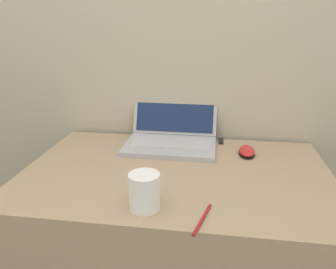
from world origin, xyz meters
TOP-DOWN VIEW (x-y plane):
  - wall_back at (0.00, 0.74)m, footprint 7.00×0.04m
  - desk at (0.00, 0.35)m, footprint 1.08×0.70m
  - laptop at (-0.05, 0.61)m, footprint 0.37×0.33m
  - drink_cup at (-0.06, 0.09)m, footprint 0.09×0.09m
  - computer_mouse at (0.26, 0.53)m, footprint 0.06×0.11m
  - usb_stick at (0.16, 0.66)m, footprint 0.02×0.06m
  - pen at (0.11, 0.05)m, footprint 0.05×0.15m

SIDE VIEW (x-z plane):
  - desk at x=0.00m, z-range 0.00..0.71m
  - usb_stick at x=0.16m, z-range 0.71..0.72m
  - pen at x=0.11m, z-range 0.71..0.72m
  - computer_mouse at x=0.26m, z-range 0.71..0.74m
  - laptop at x=-0.05m, z-range 0.65..0.88m
  - drink_cup at x=-0.06m, z-range 0.72..0.82m
  - wall_back at x=0.00m, z-range 0.00..2.50m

